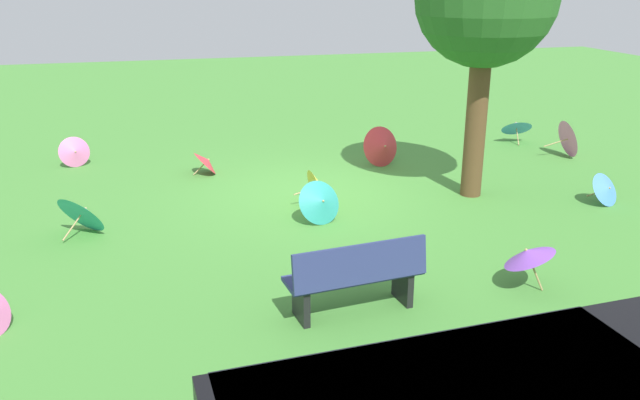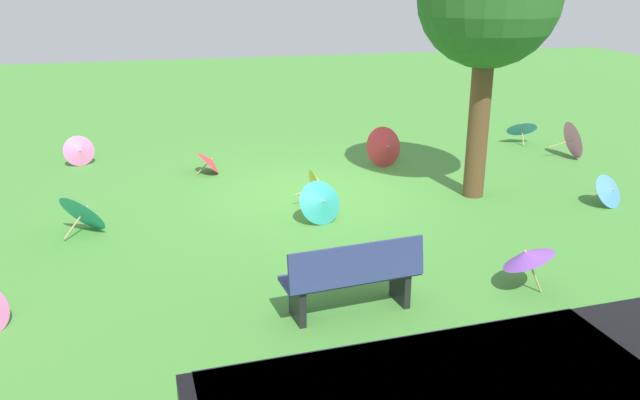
% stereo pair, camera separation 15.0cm
% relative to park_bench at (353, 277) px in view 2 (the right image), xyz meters
% --- Properties ---
extents(ground, '(40.00, 40.00, 0.00)m').
position_rel_park_bench_xyz_m(ground, '(-0.66, -4.29, -0.47)').
color(ground, '#478C38').
extents(park_bench, '(1.64, 0.65, 0.90)m').
position_rel_park_bench_xyz_m(park_bench, '(0.00, 0.00, 0.00)').
color(park_bench, navy).
rests_on(park_bench, ground).
extents(parasol_red_0, '(0.89, 0.90, 0.83)m').
position_rel_park_bench_xyz_m(parasol_red_0, '(-2.38, -5.60, -0.05)').
color(parasol_red_0, tan).
rests_on(parasol_red_0, ground).
extents(parasol_blue_0, '(0.70, 0.63, 0.55)m').
position_rel_park_bench_xyz_m(parasol_blue_0, '(-5.24, -2.45, -0.19)').
color(parasol_blue_0, tan).
rests_on(parasol_blue_0, ground).
extents(parasol_pink_1, '(0.67, 0.61, 0.62)m').
position_rel_park_bench_xyz_m(parasol_pink_1, '(3.63, -7.17, -0.15)').
color(parasol_pink_1, tan).
rests_on(parasol_pink_1, ground).
extents(parasol_purple_0, '(0.89, 0.89, 0.65)m').
position_rel_park_bench_xyz_m(parasol_purple_0, '(-2.23, -0.06, -0.01)').
color(parasol_purple_0, tan).
rests_on(parasol_purple_0, ground).
extents(parasol_yellow_1, '(0.60, 0.64, 0.64)m').
position_rel_park_bench_xyz_m(parasol_yellow_1, '(-0.53, -3.71, -0.15)').
color(parasol_yellow_1, tan).
rests_on(parasol_yellow_1, ground).
extents(parasol_teal_0, '(0.81, 0.70, 0.69)m').
position_rel_park_bench_xyz_m(parasol_teal_0, '(-0.36, -2.88, -0.12)').
color(parasol_teal_0, tan).
rests_on(parasol_teal_0, ground).
extents(parasol_teal_1, '(0.95, 0.94, 0.71)m').
position_rel_park_bench_xyz_m(parasol_teal_1, '(3.18, -3.34, -0.11)').
color(parasol_teal_1, tan).
rests_on(parasol_teal_1, ground).
extents(parasol_pink_2, '(0.82, 0.84, 0.81)m').
position_rel_park_bench_xyz_m(parasol_pink_2, '(-6.51, -5.27, -0.06)').
color(parasol_pink_2, tan).
rests_on(parasol_pink_2, ground).
extents(parasol_red_1, '(0.53, 0.60, 0.50)m').
position_rel_park_bench_xyz_m(parasol_red_1, '(1.11, -5.97, -0.21)').
color(parasol_red_1, tan).
rests_on(parasol_red_1, ground).
extents(parasol_blue_1, '(0.80, 0.76, 0.66)m').
position_rel_park_bench_xyz_m(parasol_blue_1, '(-6.04, -6.66, -0.07)').
color(parasol_blue_1, tan).
rests_on(parasol_blue_1, ground).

